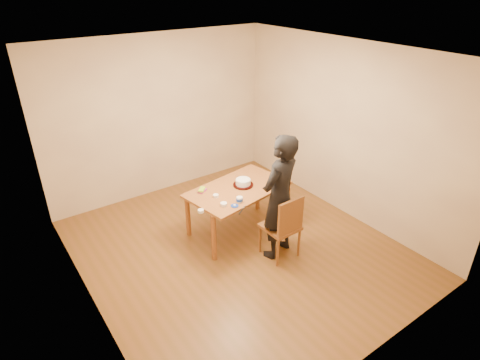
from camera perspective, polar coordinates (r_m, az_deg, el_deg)
room_shell at (r=5.36m, az=-2.48°, el=3.72°), size 4.00×4.50×2.70m
dining_table at (r=5.77m, az=-0.29°, el=-1.31°), size 1.56×1.08×0.04m
dining_chair at (r=5.48m, az=5.73°, el=-6.62°), size 0.45×0.45×0.04m
cake_plate at (r=5.82m, az=0.45°, el=-0.70°), size 0.29×0.29×0.02m
cake at (r=5.80m, az=0.45°, el=-0.30°), size 0.22×0.22×0.07m
frosting_dome at (r=5.78m, az=0.46°, el=0.12°), size 0.21×0.21×0.03m
frosting_tub at (r=5.40m, az=-0.07°, el=-2.80°), size 0.08×0.08×0.08m
frosting_lid at (r=5.33m, az=-0.77°, el=-3.69°), size 0.11×0.11×0.01m
frosting_dollop at (r=5.32m, az=-0.77°, el=-3.57°), size 0.04×0.04×0.02m
ramekin_green at (r=5.33m, az=-2.33°, el=-3.47°), size 0.09×0.09×0.04m
ramekin_yellow at (r=5.54m, az=-3.46°, el=-2.26°), size 0.08×0.08×0.04m
ramekin_multi at (r=5.21m, az=-5.60°, el=-4.40°), size 0.08×0.08×0.04m
candy_box_pink at (r=5.69m, az=-5.38°, el=-1.53°), size 0.16×0.13×0.02m
candy_box_green at (r=5.68m, az=-5.45°, el=-1.34°), size 0.15×0.15×0.02m
spatula at (r=5.21m, az=0.16°, el=-4.46°), size 0.13×0.10×0.01m
person at (r=5.28m, az=5.63°, el=-2.52°), size 0.73×0.58×1.76m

